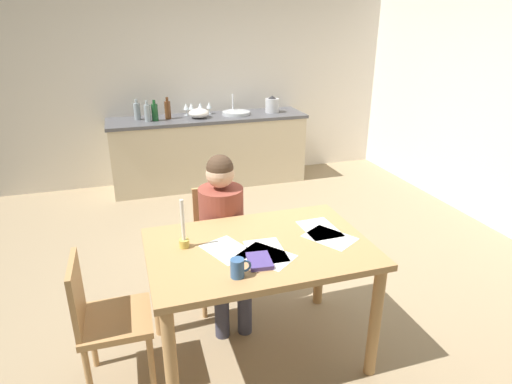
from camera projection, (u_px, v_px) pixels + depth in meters
name	position (u px, v px, depth m)	size (l,w,h in m)	color
ground_plane	(263.00, 269.00, 3.88)	(5.20, 5.20, 0.04)	#937F60
wall_back	(201.00, 81.00, 5.69)	(5.20, 0.12, 2.60)	silver
kitchen_counter	(209.00, 150.00, 5.69)	(2.50, 0.64, 0.90)	beige
dining_table	(259.00, 262.00, 2.65)	(1.32, 0.88, 0.80)	tan
chair_at_table	(220.00, 240.00, 3.29)	(0.42, 0.42, 0.89)	tan
person_seated	(223.00, 227.00, 3.09)	(0.34, 0.60, 1.19)	brown
chair_side_empty	(104.00, 317.00, 2.48)	(0.41, 0.41, 0.85)	tan
coffee_mug	(238.00, 268.00, 2.27)	(0.11, 0.07, 0.10)	#33598C
candlestick	(184.00, 234.00, 2.55)	(0.06, 0.06, 0.31)	gold
book_magazine	(260.00, 261.00, 2.41)	(0.13, 0.18, 0.02)	#4C3A82
paper_letter	(320.00, 229.00, 2.81)	(0.21, 0.30, 0.00)	white
paper_bill	(266.00, 251.00, 2.54)	(0.21, 0.30, 0.00)	white
paper_envelope	(330.00, 237.00, 2.70)	(0.21, 0.30, 0.00)	white
paper_receipt	(227.00, 250.00, 2.55)	(0.21, 0.30, 0.00)	white
paper_notice	(267.00, 256.00, 2.49)	(0.21, 0.30, 0.00)	white
sink_unit	(236.00, 113.00, 5.62)	(0.36, 0.36, 0.24)	#B2B7BC
bottle_oil	(137.00, 111.00, 5.31)	(0.08, 0.08, 0.25)	#8C999E
bottle_vinegar	(147.00, 113.00, 5.22)	(0.07, 0.07, 0.25)	#8C999E
bottle_wine_red	(155.00, 112.00, 5.25)	(0.08, 0.08, 0.25)	#194C23
bottle_sauce	(168.00, 110.00, 5.36)	(0.08, 0.08, 0.27)	#593319
mixing_bowl	(199.00, 113.00, 5.42)	(0.26, 0.26, 0.12)	white
stovetop_kettle	(272.00, 105.00, 5.73)	(0.18, 0.18, 0.22)	#B7BABF
wine_glass_near_sink	(209.00, 106.00, 5.63)	(0.07, 0.07, 0.15)	silver
wine_glass_by_kettle	(200.00, 106.00, 5.60)	(0.07, 0.07, 0.15)	silver
wine_glass_back_left	(191.00, 107.00, 5.57)	(0.07, 0.07, 0.15)	silver
wine_glass_back_right	(186.00, 107.00, 5.55)	(0.07, 0.07, 0.15)	silver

